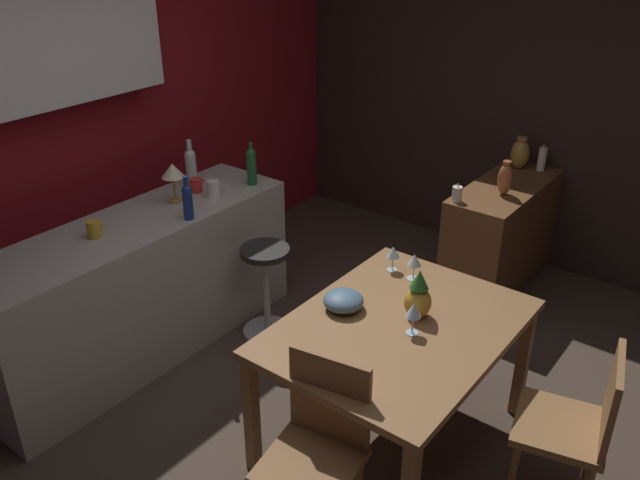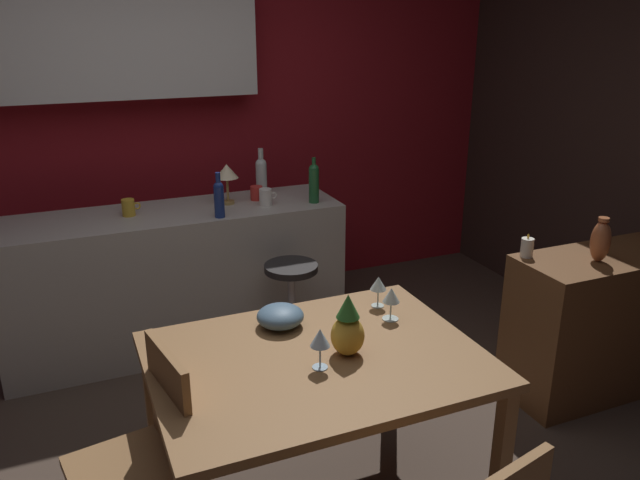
{
  "view_description": "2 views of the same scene",
  "coord_description": "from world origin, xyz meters",
  "px_view_note": "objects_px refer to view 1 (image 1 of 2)",
  "views": [
    {
      "loc": [
        -2.3,
        -1.68,
        2.6
      ],
      "look_at": [
        0.58,
        0.53,
        0.74
      ],
      "focal_mm": 37.07,
      "sensor_mm": 36.0,
      "label": 1
    },
    {
      "loc": [
        -0.77,
        -2.4,
        2.03
      ],
      "look_at": [
        0.49,
        0.57,
        0.88
      ],
      "focal_mm": 35.33,
      "sensor_mm": 36.0,
      "label": 2
    }
  ],
  "objects_px": {
    "wine_bottle_clear": "(191,165)",
    "cup_white": "(214,189)",
    "counter_lamp": "(173,173)",
    "pillar_candle_short": "(457,194)",
    "sideboard_cabinet": "(500,237)",
    "vase_copper": "(505,179)",
    "wine_glass_left": "(414,311)",
    "pillar_candle_tall": "(542,159)",
    "pineapple_centerpiece": "(418,297)",
    "wine_bottle_green": "(251,165)",
    "fruit_bowl": "(343,301)",
    "wine_glass_right": "(414,261)",
    "chair_by_doorway": "(576,425)",
    "wine_glass_center": "(393,253)",
    "dining_table": "(398,338)",
    "vase_brass": "(520,154)",
    "chair_near_window": "(318,447)",
    "cup_red": "(196,185)",
    "bar_stool": "(266,289)",
    "wine_bottle_cobalt": "(188,200)",
    "cup_mustard": "(94,229)"
  },
  "relations": [
    {
      "from": "wine_bottle_clear",
      "to": "cup_white",
      "type": "bearing_deg",
      "value": -102.53
    },
    {
      "from": "counter_lamp",
      "to": "pillar_candle_short",
      "type": "relative_size",
      "value": 2.0
    },
    {
      "from": "sideboard_cabinet",
      "to": "vase_copper",
      "type": "height_order",
      "value": "vase_copper"
    },
    {
      "from": "wine_glass_left",
      "to": "pillar_candle_tall",
      "type": "distance_m",
      "value": 2.32
    },
    {
      "from": "pineapple_centerpiece",
      "to": "wine_bottle_green",
      "type": "xyz_separation_m",
      "value": [
        0.51,
        1.58,
        0.19
      ]
    },
    {
      "from": "fruit_bowl",
      "to": "wine_glass_right",
      "type": "bearing_deg",
      "value": -15.26
    },
    {
      "from": "chair_by_doorway",
      "to": "wine_glass_center",
      "type": "distance_m",
      "value": 1.29
    },
    {
      "from": "sideboard_cabinet",
      "to": "vase_copper",
      "type": "xyz_separation_m",
      "value": [
        -0.17,
        -0.05,
        0.52
      ]
    },
    {
      "from": "dining_table",
      "to": "pineapple_centerpiece",
      "type": "height_order",
      "value": "pineapple_centerpiece"
    },
    {
      "from": "wine_bottle_green",
      "to": "vase_brass",
      "type": "xyz_separation_m",
      "value": [
        1.6,
        -1.23,
        -0.1
      ]
    },
    {
      "from": "dining_table",
      "to": "pillar_candle_short",
      "type": "relative_size",
      "value": 10.25
    },
    {
      "from": "sideboard_cabinet",
      "to": "chair_near_window",
      "type": "xyz_separation_m",
      "value": [
        -2.56,
        -0.28,
        0.09
      ]
    },
    {
      "from": "wine_glass_left",
      "to": "chair_near_window",
      "type": "bearing_deg",
      "value": 175.79
    },
    {
      "from": "wine_bottle_green",
      "to": "chair_near_window",
      "type": "bearing_deg",
      "value": -129.97
    },
    {
      "from": "sideboard_cabinet",
      "to": "dining_table",
      "type": "bearing_deg",
      "value": -172.45
    },
    {
      "from": "sideboard_cabinet",
      "to": "cup_red",
      "type": "height_order",
      "value": "cup_red"
    },
    {
      "from": "bar_stool",
      "to": "fruit_bowl",
      "type": "xyz_separation_m",
      "value": [
        -0.38,
        -0.88,
        0.44
      ]
    },
    {
      "from": "wine_bottle_clear",
      "to": "cup_white",
      "type": "relative_size",
      "value": 2.7
    },
    {
      "from": "wine_glass_left",
      "to": "wine_bottle_cobalt",
      "type": "height_order",
      "value": "wine_bottle_cobalt"
    },
    {
      "from": "cup_mustard",
      "to": "wine_glass_left",
      "type": "bearing_deg",
      "value": -74.97
    },
    {
      "from": "bar_stool",
      "to": "wine_bottle_cobalt",
      "type": "bearing_deg",
      "value": 139.52
    },
    {
      "from": "sideboard_cabinet",
      "to": "wine_glass_left",
      "type": "height_order",
      "value": "wine_glass_left"
    },
    {
      "from": "bar_stool",
      "to": "fruit_bowl",
      "type": "relative_size",
      "value": 3.1
    },
    {
      "from": "dining_table",
      "to": "vase_copper",
      "type": "distance_m",
      "value": 1.72
    },
    {
      "from": "wine_bottle_clear",
      "to": "sideboard_cabinet",
      "type": "bearing_deg",
      "value": -47.78
    },
    {
      "from": "pillar_candle_short",
      "to": "vase_brass",
      "type": "distance_m",
      "value": 0.85
    },
    {
      "from": "fruit_bowl",
      "to": "wine_glass_left",
      "type": "bearing_deg",
      "value": -86.41
    },
    {
      "from": "bar_stool",
      "to": "vase_copper",
      "type": "xyz_separation_m",
      "value": [
        1.35,
        -0.99,
        0.59
      ]
    },
    {
      "from": "sideboard_cabinet",
      "to": "wine_bottle_cobalt",
      "type": "bearing_deg",
      "value": 146.58
    },
    {
      "from": "chair_by_doorway",
      "to": "counter_lamp",
      "type": "xyz_separation_m",
      "value": [
        -0.01,
        2.61,
        0.6
      ]
    },
    {
      "from": "wine_glass_right",
      "to": "chair_by_doorway",
      "type": "bearing_deg",
      "value": -106.9
    },
    {
      "from": "cup_white",
      "to": "chair_by_doorway",
      "type": "bearing_deg",
      "value": -94.72
    },
    {
      "from": "pillar_candle_tall",
      "to": "wine_glass_right",
      "type": "bearing_deg",
      "value": 179.92
    },
    {
      "from": "pillar_candle_tall",
      "to": "dining_table",
      "type": "bearing_deg",
      "value": -175.75
    },
    {
      "from": "wine_glass_left",
      "to": "cup_white",
      "type": "distance_m",
      "value": 1.73
    },
    {
      "from": "cup_white",
      "to": "wine_bottle_green",
      "type": "bearing_deg",
      "value": -9.22
    },
    {
      "from": "sideboard_cabinet",
      "to": "vase_brass",
      "type": "xyz_separation_m",
      "value": [
        0.37,
        0.07,
        0.52
      ]
    },
    {
      "from": "pineapple_centerpiece",
      "to": "cup_red",
      "type": "height_order",
      "value": "pineapple_centerpiece"
    },
    {
      "from": "chair_near_window",
      "to": "wine_bottle_cobalt",
      "type": "bearing_deg",
      "value": 65.4
    },
    {
      "from": "wine_glass_center",
      "to": "wine_glass_left",
      "type": "bearing_deg",
      "value": -139.08
    },
    {
      "from": "pillar_candle_short",
      "to": "pillar_candle_tall",
      "type": "bearing_deg",
      "value": -14.33
    },
    {
      "from": "wine_glass_right",
      "to": "wine_glass_center",
      "type": "xyz_separation_m",
      "value": [
        0.01,
        0.14,
        0.0
      ]
    },
    {
      "from": "wine_glass_center",
      "to": "vase_copper",
      "type": "distance_m",
      "value": 1.25
    },
    {
      "from": "wine_bottle_green",
      "to": "vase_copper",
      "type": "height_order",
      "value": "wine_bottle_green"
    },
    {
      "from": "cup_mustard",
      "to": "vase_brass",
      "type": "bearing_deg",
      "value": -27.13
    },
    {
      "from": "dining_table",
      "to": "chair_near_window",
      "type": "xyz_separation_m",
      "value": [
        -0.71,
        -0.04,
        -0.16
      ]
    },
    {
      "from": "wine_glass_left",
      "to": "wine_bottle_cobalt",
      "type": "distance_m",
      "value": 1.57
    },
    {
      "from": "counter_lamp",
      "to": "vase_brass",
      "type": "relative_size",
      "value": 1.06
    },
    {
      "from": "sideboard_cabinet",
      "to": "vase_brass",
      "type": "bearing_deg",
      "value": 11.2
    },
    {
      "from": "vase_copper",
      "to": "wine_glass_right",
      "type": "bearing_deg",
      "value": -178.71
    }
  ]
}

